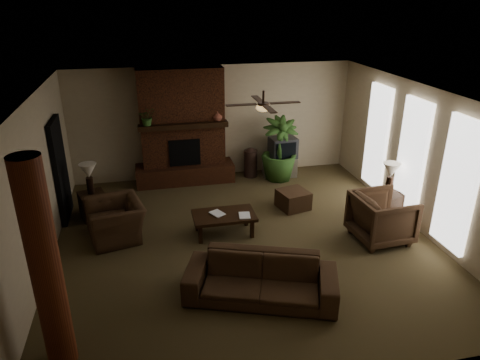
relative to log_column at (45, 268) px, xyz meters
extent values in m
plane|color=#4F4127|center=(2.95, 2.40, -1.40)|extent=(7.00, 7.00, 0.00)
plane|color=silver|center=(2.95, 2.40, 1.40)|extent=(7.00, 7.00, 0.00)
plane|color=tan|center=(2.95, 5.90, 0.00)|extent=(7.00, 0.00, 7.00)
plane|color=tan|center=(2.95, -1.10, 0.00)|extent=(7.00, 0.00, 7.00)
plane|color=tan|center=(-0.55, 2.40, 0.00)|extent=(0.00, 7.00, 7.00)
plane|color=tan|center=(6.45, 2.40, 0.00)|extent=(0.00, 7.00, 7.00)
cube|color=#4F2615|center=(2.15, 5.65, 0.00)|extent=(2.00, 0.50, 2.80)
cube|color=#4F2615|center=(2.15, 5.55, -1.17)|extent=(2.40, 0.70, 0.45)
cube|color=black|center=(2.15, 5.39, -0.58)|extent=(0.75, 0.04, 0.65)
cube|color=black|center=(2.15, 5.37, 0.10)|extent=(2.10, 0.28, 0.12)
cube|color=white|center=(6.40, 4.00, -0.05)|extent=(0.08, 0.85, 2.35)
cube|color=white|center=(6.40, 2.60, -0.05)|extent=(0.08, 0.85, 2.35)
cube|color=white|center=(6.40, 1.20, -0.05)|extent=(0.08, 0.85, 2.35)
cylinder|color=brown|center=(0.00, 0.00, 0.00)|extent=(0.36, 0.36, 2.80)
cube|color=black|center=(-0.49, 4.20, -0.35)|extent=(0.10, 1.00, 2.10)
cylinder|color=black|center=(3.35, 2.70, 1.28)|extent=(0.04, 0.04, 0.24)
cylinder|color=black|center=(3.35, 2.70, 1.16)|extent=(0.20, 0.20, 0.06)
ellipsoid|color=#F2BF72|center=(3.35, 2.70, 1.10)|extent=(0.26, 0.26, 0.14)
cube|color=black|center=(3.75, 2.70, 1.17)|extent=(0.55, 0.12, 0.01)
cube|color=black|center=(2.95, 2.70, 1.17)|extent=(0.55, 0.12, 0.01)
cube|color=black|center=(3.35, 3.10, 1.17)|extent=(0.12, 0.55, 0.01)
cube|color=black|center=(3.35, 2.30, 1.17)|extent=(0.12, 0.55, 0.01)
imported|color=#3F2B1B|center=(2.82, 0.70, -0.95)|extent=(2.40, 1.43, 0.90)
imported|color=#3F2B1B|center=(0.58, 3.08, -0.91)|extent=(0.97, 1.26, 0.98)
imported|color=#3F2B1B|center=(5.50, 1.91, -0.89)|extent=(1.00, 1.06, 1.02)
cube|color=black|center=(2.62, 2.76, -1.00)|extent=(1.20, 0.70, 0.06)
cube|color=black|center=(2.12, 2.51, -1.21)|extent=(0.07, 0.07, 0.37)
cube|color=black|center=(3.12, 2.51, -1.21)|extent=(0.07, 0.07, 0.37)
cube|color=black|center=(2.12, 3.01, -1.21)|extent=(0.07, 0.07, 0.37)
cube|color=black|center=(3.12, 3.01, -1.21)|extent=(0.07, 0.07, 0.37)
cube|color=#3F2B1B|center=(4.31, 3.56, -1.20)|extent=(0.73, 0.73, 0.40)
cube|color=silver|center=(4.58, 5.48, -1.15)|extent=(0.91, 0.61, 0.50)
cube|color=#333336|center=(4.64, 5.42, -0.64)|extent=(0.69, 0.55, 0.52)
cube|color=black|center=(4.64, 5.16, -0.64)|extent=(0.52, 0.07, 0.40)
cylinder|color=#34221D|center=(3.83, 5.55, -1.05)|extent=(0.34, 0.34, 0.70)
sphere|color=#34221D|center=(3.83, 5.55, -0.80)|extent=(0.34, 0.34, 0.34)
imported|color=#305321|center=(4.48, 5.23, -0.95)|extent=(0.94, 1.62, 0.89)
cube|color=black|center=(0.07, 4.03, -1.12)|extent=(0.63, 0.63, 0.55)
cylinder|color=black|center=(0.07, 4.05, -0.67)|extent=(0.17, 0.17, 0.35)
cone|color=beige|center=(0.07, 4.05, -0.35)|extent=(0.44, 0.44, 0.30)
cube|color=black|center=(6.10, 2.72, -1.12)|extent=(0.64, 0.64, 0.55)
cylinder|color=black|center=(6.10, 2.77, -0.67)|extent=(0.15, 0.15, 0.35)
cone|color=beige|center=(6.10, 2.77, -0.35)|extent=(0.38, 0.38, 0.30)
imported|color=#305321|center=(1.33, 5.35, 0.32)|extent=(0.42, 0.45, 0.33)
imported|color=brown|center=(2.97, 5.41, 0.27)|extent=(0.24, 0.25, 0.22)
imported|color=#999999|center=(2.40, 2.73, -0.83)|extent=(0.20, 0.12, 0.29)
imported|color=#999999|center=(2.89, 2.61, -0.82)|extent=(0.21, 0.05, 0.29)
camera|label=1|loc=(1.29, -4.77, 2.97)|focal=33.21mm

